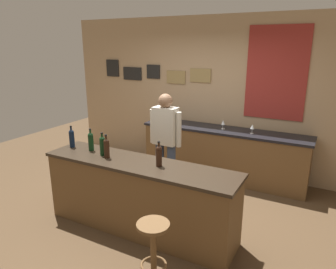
{
  "coord_description": "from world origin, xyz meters",
  "views": [
    {
      "loc": [
        2.0,
        -3.34,
        2.3
      ],
      "look_at": [
        -0.05,
        0.45,
        1.05
      ],
      "focal_mm": 33.23,
      "sensor_mm": 36.0,
      "label": 1
    }
  ],
  "objects_px": {
    "wine_bottle_b": "(91,141)",
    "wine_bottle_d": "(107,148)",
    "wine_bottle_e": "(159,155)",
    "wine_bottle_c": "(102,145)",
    "bartender": "(165,139)",
    "wine_glass_a": "(223,123)",
    "wine_glass_b": "(252,127)",
    "coffee_mug": "(166,119)",
    "bar_stool": "(153,244)",
    "wine_bottle_a": "(72,138)"
  },
  "relations": [
    {
      "from": "bar_stool",
      "to": "wine_glass_a",
      "type": "distance_m",
      "value": 2.86
    },
    {
      "from": "wine_bottle_b",
      "to": "wine_bottle_d",
      "type": "bearing_deg",
      "value": -18.25
    },
    {
      "from": "wine_glass_b",
      "to": "wine_bottle_c",
      "type": "bearing_deg",
      "value": -125.72
    },
    {
      "from": "coffee_mug",
      "to": "bar_stool",
      "type": "bearing_deg",
      "value": -63.59
    },
    {
      "from": "bartender",
      "to": "wine_bottle_b",
      "type": "xyz_separation_m",
      "value": [
        -0.65,
        -0.89,
        0.12
      ]
    },
    {
      "from": "wine_bottle_a",
      "to": "wine_bottle_e",
      "type": "xyz_separation_m",
      "value": [
        1.42,
        -0.04,
        0.0
      ]
    },
    {
      "from": "bar_stool",
      "to": "wine_bottle_c",
      "type": "relative_size",
      "value": 2.22
    },
    {
      "from": "wine_bottle_d",
      "to": "coffee_mug",
      "type": "distance_m",
      "value": 2.16
    },
    {
      "from": "wine_bottle_c",
      "to": "wine_bottle_d",
      "type": "bearing_deg",
      "value": -25.56
    },
    {
      "from": "wine_bottle_d",
      "to": "wine_glass_a",
      "type": "relative_size",
      "value": 1.97
    },
    {
      "from": "wine_glass_b",
      "to": "wine_bottle_d",
      "type": "bearing_deg",
      "value": -122.93
    },
    {
      "from": "wine_bottle_a",
      "to": "coffee_mug",
      "type": "distance_m",
      "value": 2.07
    },
    {
      "from": "wine_bottle_b",
      "to": "wine_bottle_d",
      "type": "xyz_separation_m",
      "value": [
        0.37,
        -0.12,
        0.0
      ]
    },
    {
      "from": "wine_bottle_d",
      "to": "wine_bottle_a",
      "type": "bearing_deg",
      "value": 171.15
    },
    {
      "from": "bar_stool",
      "to": "wine_bottle_e",
      "type": "xyz_separation_m",
      "value": [
        -0.37,
        0.76,
        0.6
      ]
    },
    {
      "from": "wine_bottle_d",
      "to": "wine_glass_a",
      "type": "xyz_separation_m",
      "value": [
        0.82,
        2.1,
        -0.05
      ]
    },
    {
      "from": "wine_bottle_a",
      "to": "wine_glass_b",
      "type": "distance_m",
      "value": 2.81
    },
    {
      "from": "bar_stool",
      "to": "coffee_mug",
      "type": "height_order",
      "value": "coffee_mug"
    },
    {
      "from": "wine_bottle_c",
      "to": "wine_bottle_a",
      "type": "bearing_deg",
      "value": 174.5
    },
    {
      "from": "bartender",
      "to": "wine_glass_a",
      "type": "bearing_deg",
      "value": 63.73
    },
    {
      "from": "wine_bottle_e",
      "to": "coffee_mug",
      "type": "distance_m",
      "value": 2.31
    },
    {
      "from": "wine_bottle_b",
      "to": "wine_bottle_d",
      "type": "distance_m",
      "value": 0.38
    },
    {
      "from": "bartender",
      "to": "wine_bottle_c",
      "type": "xyz_separation_m",
      "value": [
        -0.4,
        -0.96,
        0.12
      ]
    },
    {
      "from": "wine_glass_b",
      "to": "coffee_mug",
      "type": "bearing_deg",
      "value": 177.11
    },
    {
      "from": "wine_bottle_b",
      "to": "wine_glass_a",
      "type": "xyz_separation_m",
      "value": [
        1.19,
        1.98,
        -0.05
      ]
    },
    {
      "from": "wine_bottle_b",
      "to": "wine_glass_a",
      "type": "distance_m",
      "value": 2.31
    },
    {
      "from": "wine_bottle_c",
      "to": "coffee_mug",
      "type": "distance_m",
      "value": 2.1
    },
    {
      "from": "wine_bottle_c",
      "to": "wine_glass_a",
      "type": "bearing_deg",
      "value": 65.52
    },
    {
      "from": "wine_bottle_c",
      "to": "wine_glass_b",
      "type": "bearing_deg",
      "value": 54.28
    },
    {
      "from": "bartender",
      "to": "wine_glass_a",
      "type": "xyz_separation_m",
      "value": [
        0.53,
        1.08,
        0.07
      ]
    },
    {
      "from": "wine_bottle_b",
      "to": "wine_bottle_d",
      "type": "height_order",
      "value": "same"
    },
    {
      "from": "wine_bottle_e",
      "to": "wine_glass_b",
      "type": "distance_m",
      "value": 2.08
    },
    {
      "from": "wine_bottle_d",
      "to": "bartender",
      "type": "bearing_deg",
      "value": 74.14
    },
    {
      "from": "wine_bottle_e",
      "to": "wine_glass_b",
      "type": "xyz_separation_m",
      "value": [
        0.61,
        1.98,
        -0.05
      ]
    },
    {
      "from": "wine_glass_a",
      "to": "wine_glass_b",
      "type": "distance_m",
      "value": 0.51
    },
    {
      "from": "bar_stool",
      "to": "wine_glass_b",
      "type": "relative_size",
      "value": 4.39
    },
    {
      "from": "wine_bottle_c",
      "to": "coffee_mug",
      "type": "relative_size",
      "value": 2.45
    },
    {
      "from": "wine_bottle_d",
      "to": "wine_glass_a",
      "type": "height_order",
      "value": "wine_bottle_d"
    },
    {
      "from": "wine_bottle_d",
      "to": "wine_bottle_e",
      "type": "height_order",
      "value": "same"
    },
    {
      "from": "bartender",
      "to": "wine_glass_b",
      "type": "relative_size",
      "value": 10.45
    },
    {
      "from": "wine_glass_b",
      "to": "wine_bottle_a",
      "type": "bearing_deg",
      "value": -136.26
    },
    {
      "from": "bar_stool",
      "to": "wine_glass_b",
      "type": "distance_m",
      "value": 2.81
    },
    {
      "from": "coffee_mug",
      "to": "wine_bottle_c",
      "type": "bearing_deg",
      "value": -84.41
    },
    {
      "from": "bartender",
      "to": "wine_glass_a",
      "type": "distance_m",
      "value": 1.21
    },
    {
      "from": "wine_bottle_e",
      "to": "wine_bottle_b",
      "type": "bearing_deg",
      "value": 177.38
    },
    {
      "from": "coffee_mug",
      "to": "wine_bottle_d",
      "type": "bearing_deg",
      "value": -81.66
    },
    {
      "from": "wine_bottle_b",
      "to": "coffee_mug",
      "type": "distance_m",
      "value": 2.02
    },
    {
      "from": "bartender",
      "to": "wine_bottle_a",
      "type": "distance_m",
      "value": 1.35
    },
    {
      "from": "bar_stool",
      "to": "wine_bottle_d",
      "type": "xyz_separation_m",
      "value": [
        -1.09,
        0.69,
        0.6
      ]
    },
    {
      "from": "wine_bottle_e",
      "to": "wine_bottle_d",
      "type": "bearing_deg",
      "value": -174.37
    }
  ]
}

